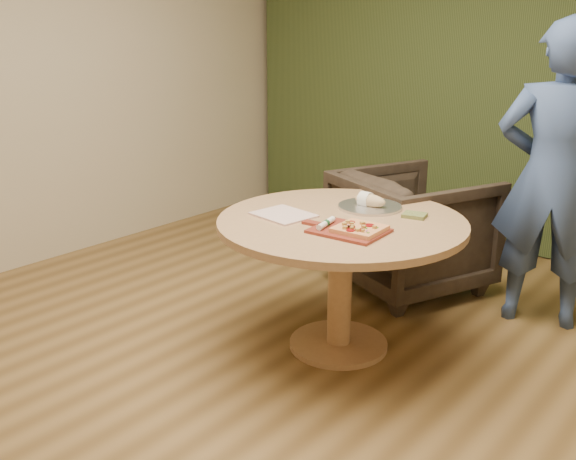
# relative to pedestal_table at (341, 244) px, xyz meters

# --- Properties ---
(room_shell) EXTENTS (5.04, 6.04, 2.84)m
(room_shell) POSITION_rel_pedestal_table_xyz_m (-0.05, -0.65, 0.79)
(room_shell) COLOR brown
(room_shell) RESTS_ON ground
(curtain) EXTENTS (4.80, 0.14, 2.78)m
(curtain) POSITION_rel_pedestal_table_xyz_m (-0.05, 2.25, 0.79)
(curtain) COLOR #293719
(curtain) RESTS_ON ground
(pedestal_table) EXTENTS (1.32, 1.32, 0.75)m
(pedestal_table) POSITION_rel_pedestal_table_xyz_m (0.00, 0.00, 0.00)
(pedestal_table) COLOR tan
(pedestal_table) RESTS_ON ground
(pizza_paddle) EXTENTS (0.46, 0.30, 0.01)m
(pizza_paddle) POSITION_rel_pedestal_table_xyz_m (0.15, -0.16, 0.15)
(pizza_paddle) COLOR maroon
(pizza_paddle) RESTS_ON pedestal_table
(flatbread_pizza) EXTENTS (0.23, 0.23, 0.04)m
(flatbread_pizza) POSITION_rel_pedestal_table_xyz_m (0.21, -0.15, 0.17)
(flatbread_pizza) COLOR #EA9B5B
(flatbread_pizza) RESTS_ON pizza_paddle
(cutlery_roll) EXTENTS (0.07, 0.20, 0.03)m
(cutlery_roll) POSITION_rel_pedestal_table_xyz_m (0.04, -0.19, 0.17)
(cutlery_roll) COLOR white
(cutlery_roll) RESTS_ON pizza_paddle
(newspaper) EXTENTS (0.33, 0.29, 0.01)m
(newspaper) POSITION_rel_pedestal_table_xyz_m (-0.28, -0.15, 0.15)
(newspaper) COLOR white
(newspaper) RESTS_ON pedestal_table
(serving_tray) EXTENTS (0.36, 0.36, 0.02)m
(serving_tray) POSITION_rel_pedestal_table_xyz_m (-0.00, 0.28, 0.15)
(serving_tray) COLOR silver
(serving_tray) RESTS_ON pedestal_table
(bread_roll) EXTENTS (0.19, 0.09, 0.09)m
(bread_roll) POSITION_rel_pedestal_table_xyz_m (-0.01, 0.28, 0.18)
(bread_roll) COLOR tan
(bread_roll) RESTS_ON serving_tray
(green_packet) EXTENTS (0.14, 0.13, 0.02)m
(green_packet) POSITION_rel_pedestal_table_xyz_m (0.28, 0.28, 0.15)
(green_packet) COLOR #4E5A28
(green_packet) RESTS_ON pedestal_table
(armchair) EXTENTS (1.11, 1.08, 0.89)m
(armchair) POSITION_rel_pedestal_table_xyz_m (-0.13, 1.02, -0.16)
(armchair) COLOR black
(armchair) RESTS_ON ground
(person_standing) EXTENTS (0.76, 0.63, 1.79)m
(person_standing) POSITION_rel_pedestal_table_xyz_m (0.72, 1.06, 0.28)
(person_standing) COLOR #354B7C
(person_standing) RESTS_ON ground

